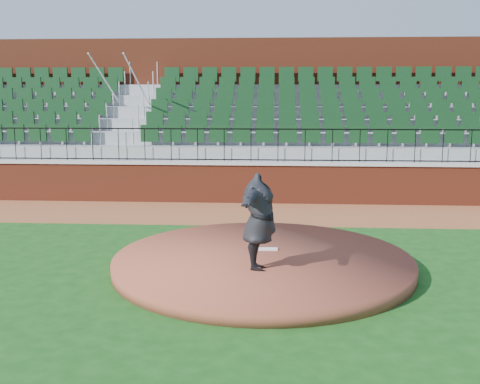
{
  "coord_description": "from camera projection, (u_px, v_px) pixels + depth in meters",
  "views": [
    {
      "loc": [
        0.75,
        -10.56,
        3.42
      ],
      "look_at": [
        0.0,
        1.5,
        1.3
      ],
      "focal_mm": 42.73,
      "sensor_mm": 36.0,
      "label": 1
    }
  ],
  "objects": [
    {
      "name": "pitcher",
      "position": [
        259.0,
        222.0,
        10.2
      ],
      "size": [
        0.81,
        2.22,
        1.77
      ],
      "primitive_type": "imported",
      "rotation": [
        0.0,
        0.0,
        1.47
      ],
      "color": "black",
      "rests_on": "pitchers_mound"
    },
    {
      "name": "pitching_rubber",
      "position": [
        265.0,
        249.0,
        11.62
      ],
      "size": [
        0.52,
        0.14,
        0.03
      ],
      "primitive_type": "cube",
      "rotation": [
        0.0,
        0.0,
        0.03
      ],
      "color": "white",
      "rests_on": "pitchers_mound"
    },
    {
      "name": "field_wall",
      "position": [
        251.0,
        184.0,
        17.79
      ],
      "size": [
        34.0,
        0.35,
        1.2
      ],
      "primitive_type": "cube",
      "color": "maroon",
      "rests_on": "ground"
    },
    {
      "name": "wall_railing",
      "position": [
        251.0,
        145.0,
        17.58
      ],
      "size": [
        34.0,
        0.05,
        1.0
      ],
      "primitive_type": null,
      "color": "black",
      "rests_on": "wall_cap"
    },
    {
      "name": "seating_stands",
      "position": [
        254.0,
        124.0,
        20.18
      ],
      "size": [
        34.0,
        5.1,
        4.6
      ],
      "primitive_type": null,
      "color": "gray",
      "rests_on": "ground"
    },
    {
      "name": "concourse_wall",
      "position": [
        257.0,
        109.0,
        22.85
      ],
      "size": [
        34.0,
        0.5,
        5.5
      ],
      "primitive_type": "cube",
      "color": "maroon",
      "rests_on": "ground"
    },
    {
      "name": "warning_track",
      "position": [
        248.0,
        213.0,
        16.32
      ],
      "size": [
        34.0,
        3.2,
        0.01
      ],
      "primitive_type": "cube",
      "color": "brown",
      "rests_on": "ground"
    },
    {
      "name": "pitchers_mound",
      "position": [
        263.0,
        262.0,
        11.2
      ],
      "size": [
        5.84,
        5.84,
        0.25
      ],
      "primitive_type": "cylinder",
      "color": "brown",
      "rests_on": "ground"
    },
    {
      "name": "wall_cap",
      "position": [
        251.0,
        163.0,
        17.68
      ],
      "size": [
        34.0,
        0.45,
        0.1
      ],
      "primitive_type": "cube",
      "color": "#B7B7B7",
      "rests_on": "field_wall"
    },
    {
      "name": "ground",
      "position": [
        235.0,
        272.0,
        11.01
      ],
      "size": [
        90.0,
        90.0,
        0.0
      ],
      "primitive_type": "plane",
      "color": "#154814",
      "rests_on": "ground"
    }
  ]
}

